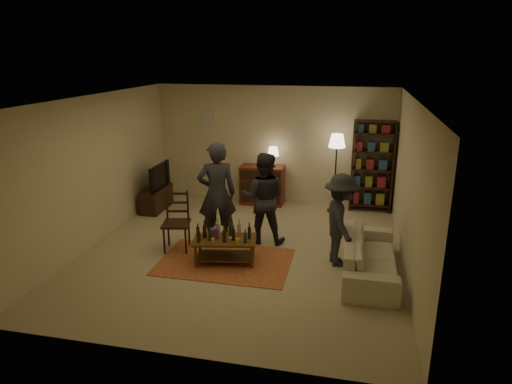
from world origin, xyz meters
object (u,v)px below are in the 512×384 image
(bookshelf, at_px, (372,165))
(sofa, at_px, (370,257))
(coffee_table, at_px, (224,241))
(floor_lamp, at_px, (337,146))
(dresser, at_px, (263,184))
(person_by_sofa, at_px, (341,220))
(dining_chair, at_px, (177,219))
(person_left, at_px, (217,194))
(tv_stand, at_px, (156,193))
(person_right, at_px, (263,198))

(bookshelf, relative_size, sofa, 0.97)
(coffee_table, distance_m, floor_lamp, 3.60)
(dresser, distance_m, person_by_sofa, 3.42)
(dining_chair, bearing_deg, sofa, -16.45)
(floor_lamp, height_order, person_by_sofa, floor_lamp)
(bookshelf, xyz_separation_m, person_by_sofa, (-0.55, -2.90, -0.25))
(bookshelf, bearing_deg, person_left, -138.04)
(person_left, bearing_deg, dining_chair, 8.61)
(tv_stand, bearing_deg, person_right, -24.77)
(person_right, bearing_deg, person_left, 15.74)
(floor_lamp, relative_size, person_left, 0.91)
(coffee_table, bearing_deg, tv_stand, 134.61)
(tv_stand, distance_m, bookshelf, 4.84)
(person_right, bearing_deg, dining_chair, 21.77)
(dresser, relative_size, person_right, 0.80)
(dining_chair, height_order, person_left, person_left)
(dining_chair, distance_m, sofa, 3.40)
(tv_stand, xyz_separation_m, sofa, (4.64, -2.20, -0.08))
(tv_stand, bearing_deg, person_left, -38.57)
(coffee_table, height_order, dining_chair, dining_chair)
(tv_stand, height_order, sofa, tv_stand)
(floor_lamp, xyz_separation_m, sofa, (0.73, -2.92, -1.18))
(tv_stand, height_order, person_right, person_right)
(sofa, relative_size, person_right, 1.22)
(dresser, height_order, bookshelf, bookshelf)
(tv_stand, distance_m, person_right, 3.03)
(coffee_table, distance_m, person_left, 1.01)
(tv_stand, distance_m, sofa, 5.14)
(bookshelf, bearing_deg, dresser, -178.43)
(coffee_table, relative_size, person_right, 0.67)
(sofa, xyz_separation_m, person_right, (-1.93, 0.95, 0.55))
(bookshelf, xyz_separation_m, person_left, (-2.78, -2.50, -0.07))
(bookshelf, distance_m, sofa, 3.26)
(coffee_table, distance_m, person_by_sofa, 1.97)
(bookshelf, relative_size, person_by_sofa, 1.29)
(person_left, relative_size, person_right, 1.13)
(tv_stand, xyz_separation_m, floor_lamp, (3.92, 0.72, 1.09))
(coffee_table, distance_m, tv_stand, 3.20)
(dining_chair, relative_size, person_by_sofa, 0.69)
(dining_chair, height_order, tv_stand, dining_chair)
(sofa, height_order, person_left, person_left)
(dresser, bearing_deg, person_by_sofa, -56.27)
(person_left, bearing_deg, person_by_sofa, 147.21)
(person_right, relative_size, person_by_sofa, 1.09)
(coffee_table, height_order, person_right, person_right)
(dresser, height_order, floor_lamp, floor_lamp)
(bookshelf, bearing_deg, person_right, -131.48)
(dining_chair, height_order, dresser, dresser)
(bookshelf, relative_size, person_right, 1.18)
(dresser, height_order, sofa, dresser)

